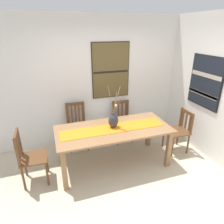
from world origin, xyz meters
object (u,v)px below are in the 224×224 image
dining_table (113,133)px  chair_0 (77,125)px  painting_on_back_wall (111,71)px  painting_on_side_wall (206,82)px  chair_2 (179,130)px  chair_3 (30,157)px  centerpiece_vase (113,120)px  chair_1 (122,120)px

dining_table → chair_0: size_ratio=2.10×
painting_on_back_wall → painting_on_side_wall: painting_on_back_wall is taller
chair_2 → chair_3: chair_3 is taller
centerpiece_vase → chair_0: (-0.55, 0.80, -0.39)m
chair_1 → painting_on_side_wall: size_ratio=0.91×
chair_0 → chair_3: 1.25m
chair_1 → painting_on_side_wall: 1.89m
centerpiece_vase → painting_on_back_wall: size_ratio=0.63×
chair_3 → chair_1: bearing=24.0°
centerpiece_vase → chair_0: size_ratio=0.77×
painting_on_side_wall → chair_1: bearing=148.3°
chair_3 → painting_on_back_wall: bearing=32.2°
chair_2 → chair_1: bearing=138.8°
chair_1 → chair_2: 1.25m
dining_table → chair_3: size_ratio=2.16×
chair_3 → painting_on_back_wall: (1.74, 1.09, 1.08)m
painting_on_side_wall → chair_0: bearing=160.6°
chair_0 → painting_on_side_wall: size_ratio=0.99×
centerpiece_vase → chair_0: centerpiece_vase is taller
chair_0 → painting_on_side_wall: 2.72m
centerpiece_vase → chair_3: centerpiece_vase is taller
dining_table → painting_on_back_wall: 1.44m
dining_table → painting_on_side_wall: 2.03m
dining_table → chair_1: 0.99m
chair_3 → chair_2: bearing=0.7°
chair_1 → painting_on_back_wall: painting_on_back_wall is taller
chair_0 → centerpiece_vase: bearing=-55.8°
centerpiece_vase → chair_1: bearing=59.1°
chair_1 → painting_on_side_wall: painting_on_side_wall is taller
chair_2 → chair_3: 2.88m
chair_3 → painting_on_side_wall: painting_on_side_wall is taller
dining_table → painting_on_back_wall: size_ratio=1.73×
painting_on_back_wall → centerpiece_vase: bearing=-105.6°
centerpiece_vase → chair_1: 1.03m
centerpiece_vase → chair_2: bearing=-0.7°
centerpiece_vase → chair_2: centerpiece_vase is taller
centerpiece_vase → chair_2: (1.42, -0.02, -0.43)m
dining_table → painting_on_side_wall: size_ratio=2.07×
chair_2 → painting_on_side_wall: 1.08m
centerpiece_vase → chair_3: (-1.45, -0.06, -0.41)m
centerpiece_vase → painting_on_back_wall: bearing=74.4°
dining_table → chair_3: chair_3 is taller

